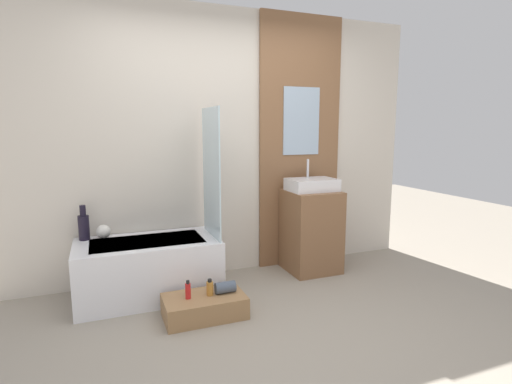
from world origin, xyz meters
TOP-DOWN VIEW (x-y plane):
  - ground_plane at (0.00, 0.00)m, footprint 12.00×12.00m
  - wall_tiled_back at (0.00, 1.58)m, footprint 4.20×0.06m
  - wall_wood_accent at (0.84, 1.53)m, footprint 0.92×0.04m
  - bathtub at (-0.79, 1.20)m, footprint 1.20×0.66m
  - glass_shower_screen at (-0.22, 1.16)m, footprint 0.01×0.54m
  - wooden_step_bench at (-0.44, 0.64)m, footprint 0.63×0.37m
  - vanity_cabinet at (0.84, 1.26)m, footprint 0.50×0.50m
  - sink at (0.84, 1.26)m, footprint 0.48×0.33m
  - vase_tall_dark at (-1.30, 1.43)m, footprint 0.09×0.09m
  - vase_round_light at (-1.14, 1.42)m, footprint 0.12×0.12m
  - bottle_soap_primary at (-0.57, 0.64)m, footprint 0.04×0.04m
  - bottle_soap_secondary at (-0.39, 0.64)m, footprint 0.05×0.05m
  - towel_roll at (-0.27, 0.64)m, footprint 0.16×0.09m

SIDE VIEW (x-z plane):
  - ground_plane at x=0.00m, z-range 0.00..0.00m
  - wooden_step_bench at x=-0.44m, z-range 0.00..0.17m
  - towel_roll at x=-0.27m, z-range 0.17..0.26m
  - bottle_soap_secondary at x=-0.39m, z-range 0.16..0.29m
  - bottle_soap_primary at x=-0.57m, z-range 0.16..0.31m
  - bathtub at x=-0.79m, z-range 0.00..0.50m
  - vanity_cabinet at x=0.84m, z-range 0.00..0.83m
  - vase_round_light at x=-1.14m, z-range 0.50..0.62m
  - vase_tall_dark at x=-1.30m, z-range 0.47..0.78m
  - sink at x=0.84m, z-range 0.74..1.05m
  - glass_shower_screen at x=-0.22m, z-range 0.50..1.64m
  - wall_tiled_back at x=0.00m, z-range 0.00..2.60m
  - wall_wood_accent at x=0.84m, z-range 0.01..2.61m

